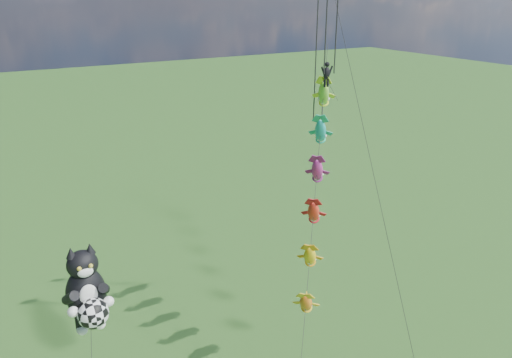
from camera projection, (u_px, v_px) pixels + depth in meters
cat_kite_rig at (87, 293)px, 26.97m from camera, size 2.64×4.16×10.00m
fish_windsock_rig at (315, 192)px, 31.34m from camera, size 10.59×12.10×19.12m
parafoil_rig at (330, 58)px, 31.41m from camera, size 4.84×17.10×25.02m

